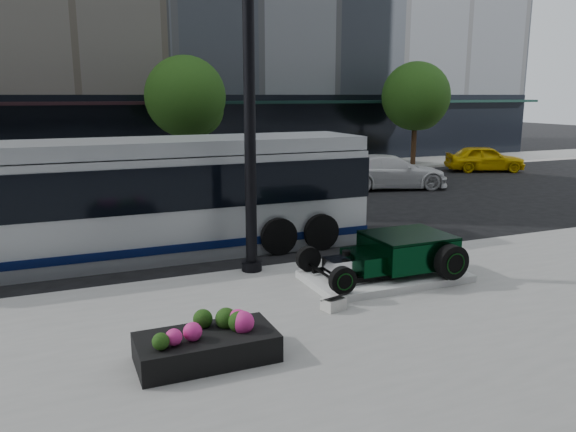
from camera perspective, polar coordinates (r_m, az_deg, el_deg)
name	(u,v)px	position (r m, az deg, el deg)	size (l,w,h in m)	color
ground	(262,247)	(15.13, -2.67, -3.14)	(120.00, 120.00, 0.00)	black
sidewalk_far	(164,176)	(28.43, -12.51, 3.96)	(70.00, 4.00, 0.12)	gray
street_trees	(188,100)	(27.47, -10.11, 11.55)	(29.80, 3.80, 5.70)	black
display_plinth	(385,276)	(12.27, 9.80, -6.06)	(3.40, 1.80, 0.15)	silver
hot_rod	(399,252)	(12.30, 11.20, -3.62)	(3.22, 2.00, 0.81)	black
info_plaque	(333,303)	(10.50, 4.64, -8.81)	(0.46, 0.39, 0.31)	silver
lamppost	(249,96)	(12.16, -3.94, 12.03)	(0.46, 0.46, 8.33)	black
flower_planter	(207,345)	(8.65, -8.28, -12.82)	(2.06, 1.03, 0.67)	black
transit_bus	(133,198)	(14.50, -15.52, 1.77)	(12.12, 2.88, 2.92)	#B4B9BE
white_sedan	(389,172)	(24.78, 10.25, 4.45)	(2.06, 5.06, 1.47)	silver
yellow_taxi	(485,158)	(31.73, 19.36, 5.54)	(1.62, 4.04, 1.38)	#D8AE06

